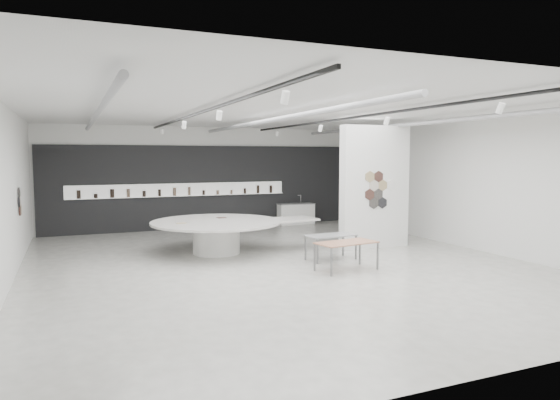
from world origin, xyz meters
name	(u,v)px	position (x,y,z in m)	size (l,w,h in m)	color
room	(275,182)	(-0.09, 0.00, 2.07)	(12.02, 14.02, 3.82)	beige
back_wall_display	(206,187)	(-0.08, 6.93, 1.54)	(11.80, 0.27, 3.10)	black
partition_column	(375,187)	(3.50, 1.00, 1.80)	(2.20, 0.38, 3.60)	white
display_island	(219,232)	(-1.00, 1.90, 0.60)	(4.88, 3.97, 0.92)	white
sample_table_wood	(347,244)	(1.20, -1.30, 0.63)	(1.54, 0.92, 0.68)	#A97257
sample_table_stone	(331,237)	(1.45, -0.09, 0.60)	(1.34, 0.77, 0.66)	gray
kitchen_counter	(296,214)	(3.48, 6.52, 0.42)	(1.49, 0.64, 1.16)	white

